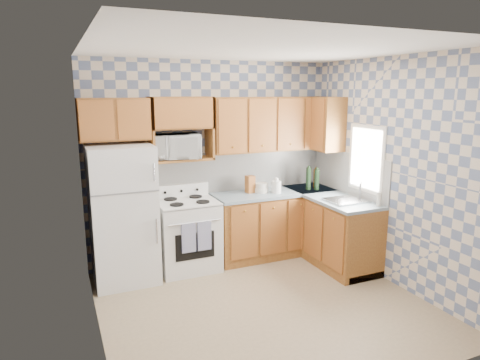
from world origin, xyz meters
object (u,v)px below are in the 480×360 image
refrigerator (123,214)px  stove_body (187,236)px  microwave (177,146)px  electric_kettle (276,187)px

refrigerator → stove_body: bearing=1.8°
refrigerator → microwave: size_ratio=2.95×
stove_body → microwave: microwave is taller
refrigerator → microwave: microwave is taller
microwave → electric_kettle: (1.32, -0.24, -0.60)m
microwave → electric_kettle: microwave is taller
microwave → electric_kettle: 1.47m
refrigerator → microwave: (0.75, 0.19, 0.77)m
refrigerator → stove_body: refrigerator is taller
refrigerator → microwave: bearing=14.5°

